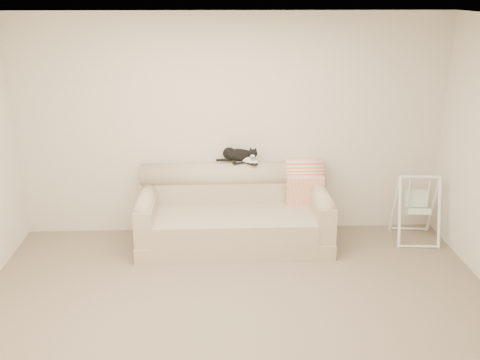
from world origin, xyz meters
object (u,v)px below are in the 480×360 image
(remote_b, at_px, (251,163))
(remote_a, at_px, (240,162))
(baby_swing, at_px, (417,208))
(tuxedo_cat, at_px, (239,155))
(sofa, at_px, (234,214))

(remote_b, bearing_deg, remote_a, 164.57)
(baby_swing, bearing_deg, remote_b, 173.90)
(tuxedo_cat, bearing_deg, remote_b, -23.40)
(sofa, bearing_deg, tuxedo_cat, 75.09)
(sofa, relative_size, baby_swing, 2.73)
(remote_b, relative_size, baby_swing, 0.20)
(remote_b, height_order, tuxedo_cat, tuxedo_cat)
(remote_a, bearing_deg, tuxedo_cat, 113.14)
(remote_a, relative_size, tuxedo_cat, 0.38)
(tuxedo_cat, xyz_separation_m, baby_swing, (2.08, -0.27, -0.59))
(remote_a, height_order, remote_b, remote_a)
(sofa, xyz_separation_m, remote_a, (0.08, 0.23, 0.56))
(remote_b, bearing_deg, baby_swing, -6.10)
(remote_a, xyz_separation_m, remote_b, (0.13, -0.03, -0.00))
(baby_swing, bearing_deg, tuxedo_cat, 172.68)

